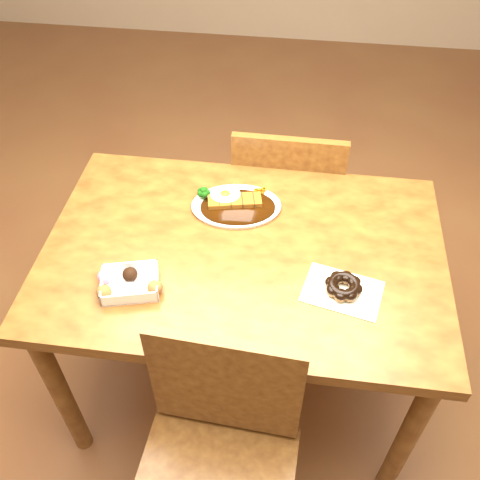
# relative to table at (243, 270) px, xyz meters

# --- Properties ---
(ground) EXTENTS (6.00, 6.00, 0.00)m
(ground) POSITION_rel_table_xyz_m (0.00, 0.00, -0.65)
(ground) COLOR brown
(ground) RESTS_ON ground
(table) EXTENTS (1.20, 0.80, 0.75)m
(table) POSITION_rel_table_xyz_m (0.00, 0.00, 0.00)
(table) COLOR #4C250F
(table) RESTS_ON ground
(chair_far) EXTENTS (0.42, 0.42, 0.87)m
(chair_far) POSITION_rel_table_xyz_m (0.11, 0.53, -0.17)
(chair_far) COLOR #4C250F
(chair_far) RESTS_ON ground
(chair_near) EXTENTS (0.44, 0.44, 0.87)m
(chair_near) POSITION_rel_table_xyz_m (-0.00, -0.53, -0.17)
(chair_near) COLOR #4C250F
(chair_near) RESTS_ON ground
(katsu_curry_plate) EXTENTS (0.31, 0.24, 0.06)m
(katsu_curry_plate) POSITION_rel_table_xyz_m (-0.05, 0.18, 0.11)
(katsu_curry_plate) COLOR white
(katsu_curry_plate) RESTS_ON table
(donut_box) EXTENTS (0.19, 0.16, 0.04)m
(donut_box) POSITION_rel_table_xyz_m (-0.30, -0.19, 0.12)
(donut_box) COLOR white
(donut_box) RESTS_ON table
(pon_de_ring) EXTENTS (0.24, 0.19, 0.04)m
(pon_de_ring) POSITION_rel_table_xyz_m (0.29, -0.13, 0.12)
(pon_de_ring) COLOR silver
(pon_de_ring) RESTS_ON table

